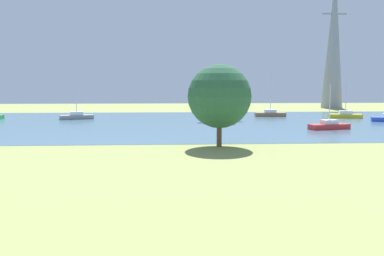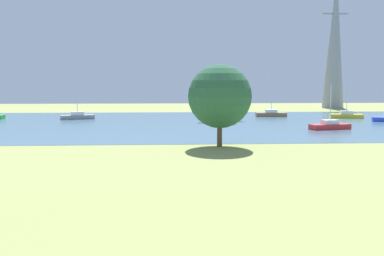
{
  "view_description": "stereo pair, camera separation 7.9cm",
  "coord_description": "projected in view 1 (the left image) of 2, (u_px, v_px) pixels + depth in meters",
  "views": [
    {
      "loc": [
        -2.87,
        -7.62,
        5.53
      ],
      "look_at": [
        -1.41,
        18.22,
        2.74
      ],
      "focal_mm": 40.37,
      "sensor_mm": 36.0,
      "label": 1
    },
    {
      "loc": [
        -2.79,
        -7.63,
        5.53
      ],
      "look_at": [
        -1.41,
        18.22,
        2.74
      ],
      "focal_mm": 40.37,
      "sensor_mm": 36.0,
      "label": 2
    }
  ],
  "objects": [
    {
      "name": "sailboat_brown",
      "position": [
        270.0,
        114.0,
        68.52
      ],
      "size": [
        4.88,
        1.77,
        6.62
      ],
      "color": "brown",
      "rests_on": "water_surface"
    },
    {
      "name": "ground_plane",
      "position": [
        209.0,
        161.0,
        30.16
      ],
      "size": [
        160.0,
        160.0,
        0.0
      ],
      "primitive_type": "plane",
      "color": "#8C9351"
    },
    {
      "name": "tree_west_near",
      "position": [
        219.0,
        96.0,
        36.34
      ],
      "size": [
        5.39,
        5.39,
        6.99
      ],
      "color": "brown",
      "rests_on": "ground"
    },
    {
      "name": "sailboat_gray",
      "position": [
        77.0,
        116.0,
        63.51
      ],
      "size": [
        5.02,
        3.03,
        5.49
      ],
      "color": "gray",
      "rests_on": "water_surface"
    },
    {
      "name": "sailboat_yellow",
      "position": [
        345.0,
        115.0,
        65.52
      ],
      "size": [
        5.0,
        2.41,
        5.25
      ],
      "color": "yellow",
      "rests_on": "water_surface"
    },
    {
      "name": "electricity_pylon",
      "position": [
        334.0,
        40.0,
        89.43
      ],
      "size": [
        6.4,
        4.4,
        28.02
      ],
      "color": "gray",
      "rests_on": "ground"
    },
    {
      "name": "water_surface",
      "position": [
        189.0,
        123.0,
        57.95
      ],
      "size": [
        140.0,
        40.0,
        0.02
      ],
      "primitive_type": "cube",
      "color": "slate",
      "rests_on": "ground"
    },
    {
      "name": "sailboat_red",
      "position": [
        329.0,
        126.0,
        50.12
      ],
      "size": [
        5.02,
        2.62,
        5.21
      ],
      "color": "red",
      "rests_on": "water_surface"
    }
  ]
}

